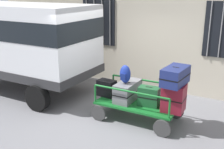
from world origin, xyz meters
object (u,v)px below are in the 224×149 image
suitcase_left_bottom (107,88)px  suitcase_midright_bottom (174,98)px  van (24,39)px  suitcase_midright_middle (175,76)px  luggage_cart (138,106)px  suitcase_center_bottom (149,96)px  suitcase_midleft_bottom (128,91)px  backpack (125,74)px

suitcase_left_bottom → suitcase_midright_bottom: (1.76, -0.06, 0.10)m
suitcase_left_bottom → van: bearing=175.5°
van → suitcase_midright_middle: (4.74, -0.29, -0.37)m
van → suitcase_left_bottom: van is taller
suitcase_midright_bottom → suitcase_left_bottom: bearing=178.0°
luggage_cart → suitcase_center_bottom: bearing=-7.7°
suitcase_left_bottom → suitcase_midright_middle: (1.76, -0.06, 0.61)m
suitcase_midright_middle → suitcase_midleft_bottom: bearing=176.5°
van → suitcase_left_bottom: bearing=-4.5°
luggage_cart → suitcase_left_bottom: size_ratio=4.16×
luggage_cart → suitcase_midleft_bottom: suitcase_midleft_bottom is taller
van → luggage_cart: size_ratio=2.16×
van → backpack: size_ratio=9.81×
suitcase_left_bottom → suitcase_midleft_bottom: 0.59m
luggage_cart → suitcase_midright_bottom: bearing=-2.3°
suitcase_center_bottom → suitcase_midright_middle: suitcase_midright_middle is taller
luggage_cart → backpack: (-0.32, -0.05, 0.77)m
luggage_cart → suitcase_midright_middle: suitcase_midright_middle is taller
suitcase_center_bottom → suitcase_midright_bottom: bearing=0.4°
suitcase_midright_bottom → suitcase_midright_middle: bearing=90.0°
suitcase_center_bottom → suitcase_midright_middle: (0.59, 0.01, 0.59)m
backpack → luggage_cart: bearing=9.0°
backpack → van: bearing=175.0°
suitcase_midleft_bottom → suitcase_center_bottom: size_ratio=1.71×
suitcase_left_bottom → suitcase_midright_middle: suitcase_midright_middle is taller
van → backpack: (3.54, -0.31, -0.50)m
suitcase_midleft_bottom → suitcase_center_bottom: bearing=-7.7°
suitcase_left_bottom → suitcase_midright_middle: size_ratio=0.59×
van → suitcase_midright_bottom: van is taller
van → luggage_cart: (3.86, -0.26, -1.27)m
suitcase_center_bottom → suitcase_midright_middle: size_ratio=0.62×
suitcase_left_bottom → suitcase_center_bottom: suitcase_center_bottom is taller
suitcase_center_bottom → backpack: backpack is taller
luggage_cart → suitcase_left_bottom: 0.93m
suitcase_left_bottom → luggage_cart: bearing=-1.7°
van → suitcase_midleft_bottom: size_ratio=5.02×
luggage_cart → suitcase_midleft_bottom: 0.43m
luggage_cart → suitcase_midright_bottom: (0.88, -0.04, 0.40)m
suitcase_center_bottom → suitcase_midright_bottom: suitcase_midright_bottom is taller
suitcase_center_bottom → suitcase_left_bottom: bearing=176.8°
suitcase_left_bottom → suitcase_midleft_bottom: suitcase_midleft_bottom is taller
suitcase_midright_bottom → backpack: 1.26m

